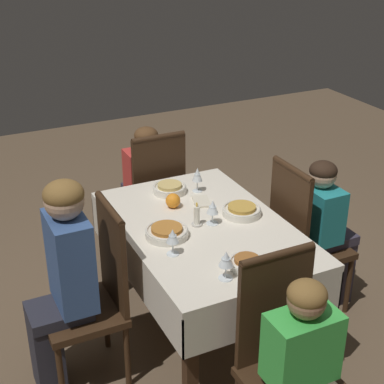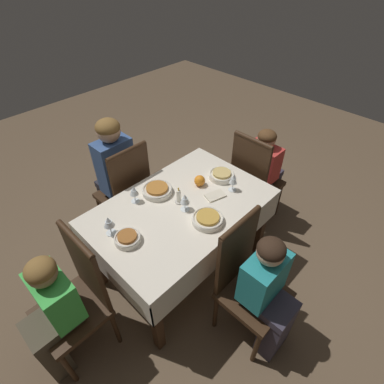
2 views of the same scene
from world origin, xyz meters
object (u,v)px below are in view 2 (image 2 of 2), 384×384
Objects in this scene: chair_south at (127,190)px; wine_glass_west at (233,179)px; bowl_west at (222,175)px; chair_east at (78,296)px; orange_fruit at (200,181)px; chair_north at (246,279)px; person_child_green at (51,314)px; wine_glass_south at (134,191)px; wine_glass_east at (109,222)px; person_adult_denim at (114,170)px; chair_west at (254,178)px; bowl_south at (157,190)px; bowl_north at (208,219)px; dining_table at (181,215)px; person_child_teal at (269,294)px; person_child_red at (264,169)px; candle_centerpiece at (179,197)px; bowl_east at (128,238)px; napkin_red_folded at (215,196)px; wine_glass_north at (185,199)px.

chair_south is 0.97m from wine_glass_west.
chair_east is at bearing -1.58° from bowl_west.
chair_north is at bearing 66.82° from orange_fruit.
wine_glass_west is (-0.44, 0.80, 0.32)m from chair_south.
wine_glass_south is (-0.84, -0.24, 0.30)m from person_child_green.
orange_fruit is (-0.77, 0.08, -0.06)m from wine_glass_east.
wine_glass_west is at bearing 114.85° from person_adult_denim.
chair_west is at bearing 86.81° from chair_east.
bowl_north is at bearing 94.86° from bowl_south.
person_child_teal reaches higher than dining_table.
person_child_teal reaches higher than person_child_red.
bowl_south is at bearing -169.40° from wine_glass_east.
wine_glass_west is at bearing 153.28° from candle_centerpiece.
person_child_green is at bearing 15.82° from wine_glass_south.
bowl_south is at bearing -85.14° from bowl_north.
chair_north is at bearing 86.74° from dining_table.
wine_glass_south is 0.57m from bowl_north.
person_adult_denim is at bearing -124.75° from wine_glass_east.
chair_west is at bearing -167.58° from bowl_north.
person_child_green is at bearing 87.10° from chair_west.
chair_north is at bearing 82.61° from bowl_north.
person_child_green is 1.08m from candle_centerpiece.
chair_west reaches higher than wine_glass_west.
candle_centerpiece is (-0.22, 0.24, -0.05)m from wine_glass_south.
bowl_east reaches higher than dining_table.
bowl_west is (-1.32, 0.04, 0.24)m from chair_east.
dining_table is 1.34× the size of person_child_teal.
person_adult_denim is 6.93× the size of napkin_red_folded.
chair_west is at bearing -175.11° from napkin_red_folded.
person_adult_denim is at bearing 51.60° from person_child_red.
candle_centerpiece is (-0.04, 0.19, 0.02)m from bowl_south.
wine_glass_north is (-1.03, 0.09, 0.30)m from person_child_green.
person_child_teal is 1.07m from bowl_south.
wine_glass_south reaches higher than bowl_east.
dining_table is 1.36× the size of person_child_green.
wine_glass_north is at bearing 76.21° from candle_centerpiece.
bowl_north is (-0.06, 0.89, 0.24)m from chair_south.
person_adult_denim is 1.26m from person_child_green.
wine_glass_west reaches higher than bowl_north.
chair_east is at bearing 140.67° from chair_north.
wine_glass_south is 0.97× the size of wine_glass_east.
person_adult_denim reaches higher than wine_glass_east.
napkin_red_folded is at bearing 155.86° from dining_table.
bowl_east is (-0.57, 0.03, 0.23)m from person_child_green.
person_child_green is (1.00, -0.68, 0.01)m from chair_north.
person_child_red reaches higher than bowl_west.
person_child_red is at bearing 170.95° from orange_fruit.
person_child_green reaches higher than orange_fruit.
person_child_green is at bearing -7.72° from wine_glass_west.
chair_west reaches higher than bowl_south.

